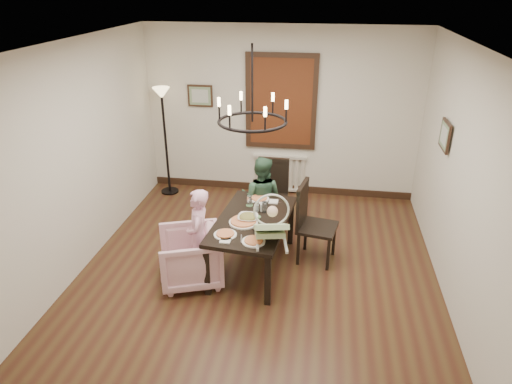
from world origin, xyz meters
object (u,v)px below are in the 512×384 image
(seated_man, at_px, (261,205))
(baby_bouncer, at_px, (271,225))
(armchair, at_px, (190,257))
(chair_far, at_px, (271,195))
(dining_table, at_px, (253,225))
(chair_right, at_px, (318,223))
(drinking_glass, at_px, (256,207))
(elderly_woman, at_px, (199,243))
(floor_lamp, at_px, (166,143))

(seated_man, distance_m, baby_bouncer, 1.35)
(armchair, bearing_deg, chair_far, 132.16)
(seated_man, bearing_deg, dining_table, 98.19)
(dining_table, relative_size, chair_right, 1.45)
(chair_right, height_order, drinking_glass, chair_right)
(elderly_woman, height_order, baby_bouncer, baby_bouncer)
(elderly_woman, height_order, drinking_glass, elderly_woman)
(dining_table, relative_size, chair_far, 1.51)
(dining_table, relative_size, floor_lamp, 0.88)
(chair_far, xyz_separation_m, baby_bouncer, (0.18, -1.55, 0.38))
(chair_right, height_order, seated_man, chair_right)
(armchair, xyz_separation_m, elderly_woman, (0.10, 0.06, 0.16))
(chair_right, distance_m, elderly_woman, 1.55)
(elderly_woman, height_order, floor_lamp, floor_lamp)
(elderly_woman, bearing_deg, chair_right, 106.57)
(baby_bouncer, relative_size, floor_lamp, 0.33)
(chair_right, height_order, baby_bouncer, baby_bouncer)
(dining_table, bearing_deg, chair_far, 90.67)
(chair_far, bearing_deg, elderly_woman, -115.00)
(elderly_woman, bearing_deg, drinking_glass, 123.14)
(armchair, relative_size, drinking_glass, 5.90)
(chair_far, distance_m, seated_man, 0.31)
(seated_man, relative_size, baby_bouncer, 1.71)
(chair_right, distance_m, armchair, 1.68)
(seated_man, distance_m, floor_lamp, 2.23)
(dining_table, distance_m, seated_man, 0.80)
(chair_right, bearing_deg, baby_bouncer, 156.25)
(chair_far, height_order, drinking_glass, chair_far)
(dining_table, bearing_deg, floor_lamp, 137.67)
(drinking_glass, bearing_deg, baby_bouncer, -68.16)
(elderly_woman, bearing_deg, seated_man, 144.40)
(elderly_woman, xyz_separation_m, baby_bouncer, (0.89, -0.12, 0.40))
(dining_table, bearing_deg, drinking_glass, 90.73)
(baby_bouncer, xyz_separation_m, drinking_glass, (-0.27, 0.66, -0.13))
(dining_table, xyz_separation_m, chair_right, (0.80, 0.29, -0.08))
(baby_bouncer, height_order, drinking_glass, baby_bouncer)
(floor_lamp, bearing_deg, chair_right, -33.56)
(baby_bouncer, bearing_deg, drinking_glass, 100.19)
(drinking_glass, relative_size, floor_lamp, 0.07)
(floor_lamp, bearing_deg, elderly_woman, -63.04)
(chair_far, bearing_deg, seated_man, -109.05)
(chair_far, bearing_deg, chair_right, -46.98)
(elderly_woman, distance_m, drinking_glass, 0.87)
(elderly_woman, distance_m, baby_bouncer, 0.98)
(chair_right, height_order, armchair, chair_right)
(chair_right, relative_size, seated_man, 1.07)
(elderly_woman, xyz_separation_m, drinking_glass, (0.62, 0.54, 0.27))
(chair_far, relative_size, armchair, 1.40)
(chair_right, bearing_deg, drinking_glass, 107.94)
(chair_right, height_order, floor_lamp, floor_lamp)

